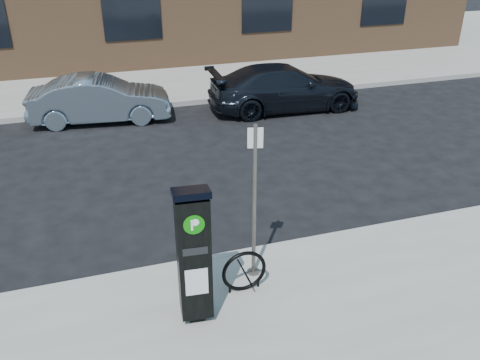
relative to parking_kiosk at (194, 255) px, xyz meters
name	(u,v)px	position (x,y,z in m)	size (l,w,h in m)	color
ground	(234,260)	(0.92, 1.29, -1.17)	(120.00, 120.00, 0.00)	black
sidewalk_far	(131,60)	(0.92, 15.29, -1.09)	(60.00, 12.00, 0.15)	gray
curb_near	(234,257)	(0.92, 1.27, -1.09)	(60.00, 0.12, 0.16)	#9E9B93
curb_far	(155,106)	(0.92, 9.31, -1.09)	(60.00, 0.12, 0.16)	#9E9B93
parking_kiosk	(194,255)	(0.00, 0.00, 0.00)	(0.49, 0.44, 1.98)	black
sign_pole	(254,204)	(1.05, 0.69, 0.18)	(0.21, 0.19, 2.40)	#5F5A54
bike_rack	(244,271)	(0.79, 0.35, -0.69)	(0.67, 0.07, 0.66)	black
car_silver	(100,99)	(-0.65, 8.69, -0.55)	(1.32, 3.77, 1.24)	gray
car_dark	(285,87)	(4.58, 8.13, -0.52)	(1.82, 4.47, 1.30)	black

